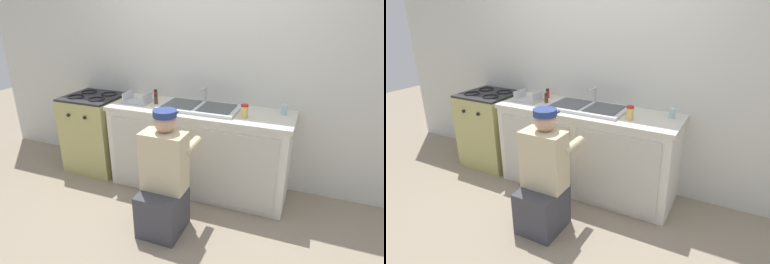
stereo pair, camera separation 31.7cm
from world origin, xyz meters
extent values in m
plane|color=gray|center=(0.00, 0.00, 0.00)|extent=(12.00, 12.00, 0.00)
cube|color=silver|center=(0.00, 0.65, 1.25)|extent=(6.00, 0.10, 2.50)
cube|color=silver|center=(0.00, 0.30, 0.43)|extent=(1.87, 0.60, 0.87)
cube|color=beige|center=(-0.45, -0.01, 0.43)|extent=(0.82, 0.02, 0.76)
cube|color=beige|center=(0.45, -0.01, 0.43)|extent=(0.82, 0.02, 0.76)
cube|color=beige|center=(0.00, 0.30, 0.89)|extent=(1.91, 0.62, 0.04)
cube|color=silver|center=(0.00, 0.30, 0.92)|extent=(0.80, 0.44, 0.03)
cube|color=#4C4F51|center=(-0.19, 0.30, 0.94)|extent=(0.33, 0.35, 0.01)
cube|color=#4C4F51|center=(0.19, 0.30, 0.94)|extent=(0.33, 0.35, 0.01)
cylinder|color=#B7BABF|center=(0.00, 0.49, 1.00)|extent=(0.02, 0.02, 0.18)
cylinder|color=#B7BABF|center=(0.00, 0.41, 1.09)|extent=(0.02, 0.16, 0.02)
cube|color=tan|center=(-1.33, 0.30, 0.45)|extent=(0.64, 0.60, 0.89)
cube|color=#262628|center=(-1.33, 0.30, 0.90)|extent=(0.63, 0.59, 0.02)
torus|color=black|center=(-1.47, 0.18, 0.92)|extent=(0.19, 0.19, 0.02)
torus|color=black|center=(-1.19, 0.18, 0.92)|extent=(0.19, 0.19, 0.02)
torus|color=black|center=(-1.47, 0.42, 0.92)|extent=(0.19, 0.19, 0.02)
torus|color=black|center=(-1.19, 0.42, 0.92)|extent=(0.19, 0.19, 0.02)
cylinder|color=black|center=(-1.44, -0.01, 0.76)|extent=(0.04, 0.02, 0.04)
cylinder|color=black|center=(-1.22, -0.01, 0.76)|extent=(0.04, 0.02, 0.04)
cube|color=#3F3F47|center=(-0.03, -0.52, 0.20)|extent=(0.36, 0.40, 0.40)
cube|color=beige|center=(-0.03, -0.46, 0.66)|extent=(0.38, 0.22, 0.52)
sphere|color=tan|center=(-0.03, -0.42, 1.01)|extent=(0.19, 0.19, 0.19)
cylinder|color=navy|center=(-0.03, -0.42, 1.08)|extent=(0.20, 0.20, 0.06)
cube|color=navy|center=(-0.03, -0.34, 1.06)|extent=(0.13, 0.09, 0.02)
cylinder|color=beige|center=(-0.20, -0.26, 0.75)|extent=(0.08, 0.30, 0.08)
cylinder|color=beige|center=(0.14, -0.26, 0.75)|extent=(0.08, 0.30, 0.08)
cylinder|color=red|center=(-0.59, 0.48, 0.95)|extent=(0.04, 0.04, 0.08)
cylinder|color=black|center=(-0.59, 0.48, 1.00)|extent=(0.04, 0.04, 0.02)
cylinder|color=#DBB760|center=(0.49, 0.20, 0.96)|extent=(0.07, 0.07, 0.11)
cylinder|color=#B21E19|center=(0.49, 0.20, 1.03)|extent=(0.07, 0.07, 0.02)
cube|color=#B2B7BC|center=(-0.71, 0.27, 0.92)|extent=(0.28, 0.22, 0.02)
cube|color=#B2B7BC|center=(-0.83, 0.27, 0.97)|extent=(0.01, 0.21, 0.10)
cube|color=#B2B7BC|center=(-0.59, 0.27, 0.97)|extent=(0.01, 0.21, 0.10)
cylinder|color=#513823|center=(-0.49, 0.30, 0.95)|extent=(0.04, 0.04, 0.08)
cylinder|color=black|center=(-0.49, 0.30, 1.00)|extent=(0.04, 0.04, 0.02)
cylinder|color=#ADC6CC|center=(0.82, 0.43, 0.96)|extent=(0.06, 0.06, 0.10)
camera|label=1|loc=(1.10, -2.64, 1.89)|focal=30.00mm
camera|label=2|loc=(1.39, -2.51, 1.89)|focal=30.00mm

